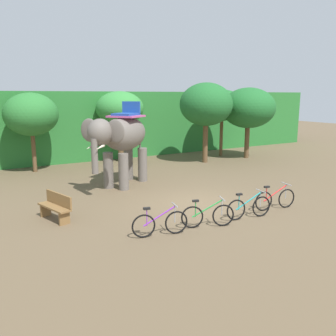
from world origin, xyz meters
name	(u,v)px	position (x,y,z in m)	size (l,w,h in m)	color
ground_plane	(198,204)	(0.00, 0.00, 0.00)	(80.00, 80.00, 0.00)	brown
foliage_hedge	(86,123)	(0.00, 13.67, 2.14)	(36.00, 6.00, 4.29)	#28702D
tree_center	(31,115)	(-4.29, 9.22, 3.06)	(2.80, 2.80, 4.20)	brown
tree_center_left	(120,109)	(0.94, 9.76, 3.24)	(2.89, 2.89, 4.30)	brown
tree_center_right	(206,105)	(5.29, 6.90, 3.50)	(3.18, 3.18, 4.80)	brown
tree_left	(222,106)	(7.66, 8.35, 3.39)	(2.81, 2.81, 4.43)	brown
tree_far_right	(248,108)	(8.63, 6.87, 3.24)	(3.46, 3.46, 4.55)	brown
elephant	(122,138)	(-1.39, 4.02, 2.20)	(3.92, 3.42, 3.78)	#665E56
bike_purple	(160,223)	(-2.76, -2.00, 0.39)	(1.68, 0.56, 0.92)	black
bike_green	(208,215)	(-1.13, -2.13, 0.39)	(1.62, 0.72, 0.92)	black
bike_teal	(249,207)	(0.54, -2.16, 0.39)	(1.70, 0.52, 0.92)	black
bike_red	(275,199)	(2.04, -1.90, 0.39)	(1.70, 0.52, 0.92)	black
wooden_bench	(56,206)	(-5.07, 0.93, 0.48)	(0.82, 1.55, 0.89)	brown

